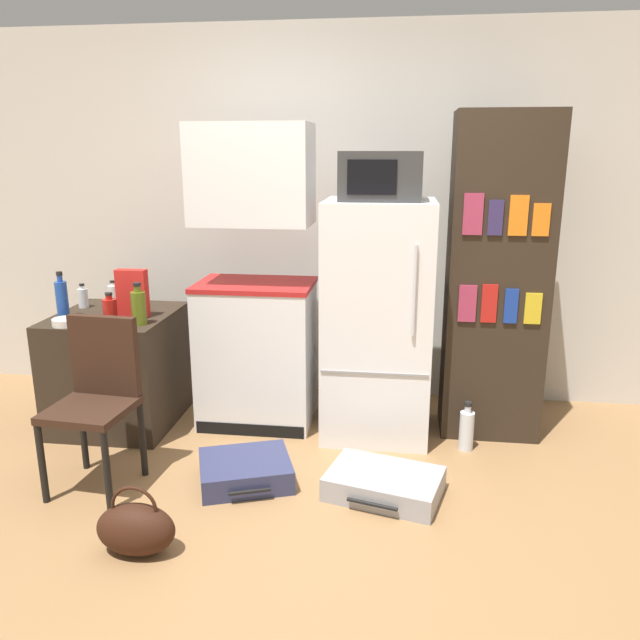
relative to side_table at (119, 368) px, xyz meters
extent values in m
plane|color=olive|center=(1.38, -1.22, -0.37)|extent=(24.00, 24.00, 0.00)
cube|color=beige|center=(1.58, 0.78, 0.92)|extent=(6.40, 0.10, 2.58)
cube|color=#2D2319|center=(0.00, 0.00, 0.00)|extent=(0.73, 0.77, 0.74)
cube|color=white|center=(0.90, 0.13, 0.09)|extent=(0.72, 0.50, 0.91)
cube|color=#B21E1E|center=(0.90, 0.13, 0.56)|extent=(0.74, 0.51, 0.03)
cube|color=white|center=(0.90, 0.13, 1.24)|extent=(0.72, 0.43, 0.60)
cube|color=black|center=(0.90, -0.12, -0.33)|extent=(0.70, 0.01, 0.08)
cube|color=white|center=(1.68, 0.08, 0.36)|extent=(0.65, 0.61, 1.47)
cube|color=gray|center=(1.68, -0.23, 0.13)|extent=(0.63, 0.01, 0.01)
cylinder|color=silver|center=(1.89, -0.24, 0.63)|extent=(0.02, 0.02, 0.51)
cube|color=#333333|center=(1.68, 0.08, 1.24)|extent=(0.47, 0.43, 0.28)
cube|color=black|center=(1.64, -0.14, 1.24)|extent=(0.27, 0.01, 0.19)
cube|color=#2D2319|center=(2.39, 0.19, 0.62)|extent=(0.59, 0.39, 1.97)
cube|color=#A33351|center=(2.21, -0.01, 0.51)|extent=(0.10, 0.01, 0.22)
cube|color=red|center=(2.33, -0.01, 0.51)|extent=(0.09, 0.01, 0.23)
cube|color=#193899|center=(2.46, -0.01, 0.50)|extent=(0.08, 0.01, 0.21)
cube|color=gold|center=(2.58, -0.01, 0.49)|extent=(0.09, 0.01, 0.18)
cube|color=#A33351|center=(2.21, -0.01, 1.03)|extent=(0.11, 0.01, 0.23)
cube|color=#332856|center=(2.33, -0.01, 1.01)|extent=(0.08, 0.01, 0.20)
cube|color=orange|center=(2.46, -0.01, 1.03)|extent=(0.10, 0.01, 0.23)
cube|color=orange|center=(2.58, -0.01, 1.00)|extent=(0.09, 0.01, 0.18)
cylinder|color=brown|center=(0.07, 0.17, 0.44)|extent=(0.08, 0.08, 0.13)
cylinder|color=brown|center=(0.07, 0.17, 0.51)|extent=(0.04, 0.04, 0.02)
cylinder|color=black|center=(0.07, 0.17, 0.53)|extent=(0.04, 0.04, 0.01)
cylinder|color=#566619|center=(0.27, -0.22, 0.47)|extent=(0.09, 0.09, 0.20)
cylinder|color=#566619|center=(0.27, -0.22, 0.59)|extent=(0.04, 0.04, 0.04)
cylinder|color=black|center=(0.27, -0.22, 0.62)|extent=(0.05, 0.05, 0.02)
cylinder|color=silver|center=(-0.27, 0.13, 0.43)|extent=(0.06, 0.06, 0.13)
cylinder|color=silver|center=(-0.27, 0.13, 0.51)|extent=(0.03, 0.03, 0.02)
cylinder|color=black|center=(-0.27, 0.13, 0.52)|extent=(0.03, 0.03, 0.01)
cylinder|color=#AD1914|center=(0.08, -0.20, 0.44)|extent=(0.08, 0.08, 0.15)
cylinder|color=#AD1914|center=(0.08, -0.20, 0.53)|extent=(0.04, 0.04, 0.03)
cylinder|color=black|center=(0.08, -0.20, 0.55)|extent=(0.04, 0.04, 0.01)
cylinder|color=white|center=(-0.12, 0.27, 0.43)|extent=(0.07, 0.07, 0.12)
cylinder|color=white|center=(-0.12, 0.27, 0.50)|extent=(0.03, 0.03, 0.02)
cylinder|color=black|center=(-0.12, 0.27, 0.52)|extent=(0.04, 0.04, 0.01)
cylinder|color=#1E47A3|center=(-0.28, -0.12, 0.48)|extent=(0.07, 0.07, 0.23)
cylinder|color=#1E47A3|center=(-0.28, -0.12, 0.62)|extent=(0.03, 0.03, 0.04)
cylinder|color=black|center=(-0.28, -0.12, 0.65)|extent=(0.04, 0.04, 0.02)
cylinder|color=silver|center=(-0.16, -0.30, 0.39)|extent=(0.15, 0.15, 0.04)
cube|color=red|center=(0.16, -0.05, 0.52)|extent=(0.19, 0.07, 0.30)
cylinder|color=black|center=(0.04, -1.00, -0.15)|extent=(0.04, 0.04, 0.43)
cylinder|color=black|center=(0.40, -1.04, -0.15)|extent=(0.04, 0.04, 0.43)
cylinder|color=black|center=(0.07, -0.64, -0.15)|extent=(0.04, 0.04, 0.43)
cylinder|color=black|center=(0.43, -0.67, -0.15)|extent=(0.04, 0.04, 0.43)
cube|color=#331E14|center=(0.24, -0.84, 0.08)|extent=(0.43, 0.43, 0.04)
cube|color=#331E14|center=(0.25, -0.66, 0.32)|extent=(0.38, 0.08, 0.44)
cube|color=#99999E|center=(1.76, -0.71, -0.31)|extent=(0.66, 0.52, 0.13)
cylinder|color=black|center=(1.71, -0.91, -0.31)|extent=(0.26, 0.08, 0.02)
cube|color=navy|center=(1.01, -0.67, -0.30)|extent=(0.59, 0.55, 0.13)
cylinder|color=black|center=(1.08, -0.88, -0.30)|extent=(0.21, 0.09, 0.02)
ellipsoid|color=#33190F|center=(0.68, -1.35, -0.25)|extent=(0.36, 0.20, 0.24)
torus|color=#33190F|center=(0.68, -1.35, -0.14)|extent=(0.21, 0.02, 0.21)
cylinder|color=silver|center=(2.24, -0.13, -0.25)|extent=(0.09, 0.09, 0.24)
cylinder|color=silver|center=(2.24, -0.13, -0.11)|extent=(0.04, 0.04, 0.04)
cylinder|color=black|center=(2.24, -0.13, -0.08)|extent=(0.05, 0.05, 0.02)
camera|label=1|loc=(1.81, -3.65, 1.38)|focal=35.00mm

